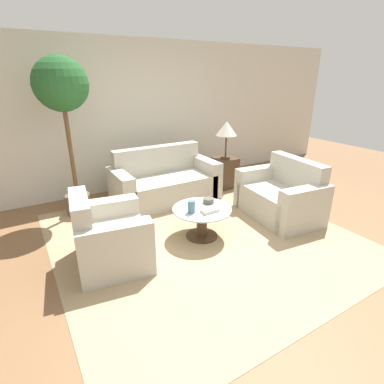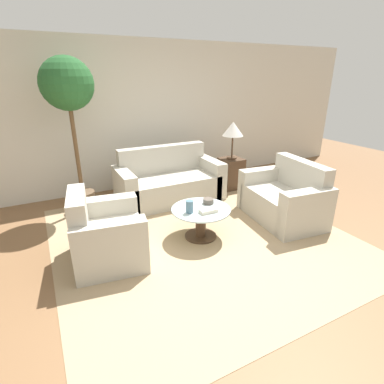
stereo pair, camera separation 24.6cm
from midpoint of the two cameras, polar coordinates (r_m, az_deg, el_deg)
name	(u,v)px [view 2 (the right image)]	position (r m, az deg, el deg)	size (l,w,h in m)	color
ground_plane	(217,261)	(3.57, 6.83, -12.92)	(14.00, 14.00, 0.00)	brown
wall_back	(134,117)	(5.63, -9.68, 13.91)	(10.00, 0.06, 2.60)	beige
rug	(201,236)	(4.03, 3.42, -8.43)	(3.63, 3.64, 0.01)	tan
sofa_main	(168,183)	(5.10, -3.13, 1.74)	(1.74, 0.82, 0.88)	#B2AD9E
armchair	(104,237)	(3.53, -14.53, -8.35)	(0.88, 0.98, 0.85)	#B2AD9E
loveseat	(285,200)	(4.65, 18.84, -1.42)	(0.91, 1.31, 0.87)	#B2AD9E
coffee_table	(201,219)	(3.91, 3.51, -5.12)	(0.76, 0.76, 0.41)	#422D1E
side_table	(231,173)	(5.68, 8.65, 3.53)	(0.39, 0.39, 0.57)	#422D1E
table_lamp	(233,130)	(5.49, 9.13, 11.63)	(0.38, 0.38, 0.67)	#422D1E
potted_plant	(69,97)	(4.61, -20.97, 16.50)	(0.72, 0.72, 2.26)	brown
vase	(190,207)	(3.70, 1.43, -2.84)	(0.09, 0.09, 0.16)	slate
bowl	(208,201)	(3.99, 4.90, -1.75)	(0.14, 0.14, 0.07)	brown
book_stack	(208,211)	(3.74, 5.04, -3.62)	(0.23, 0.12, 0.05)	beige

